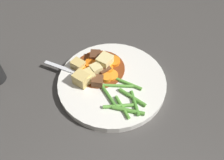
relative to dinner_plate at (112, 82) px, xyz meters
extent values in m
plane|color=#423F3D|center=(0.00, 0.00, -0.01)|extent=(3.00, 3.00, 0.00)
cylinder|color=white|center=(0.00, 0.00, 0.00)|extent=(0.27, 0.27, 0.02)
cylinder|color=brown|center=(0.05, 0.00, 0.01)|extent=(0.13, 0.13, 0.00)
cylinder|color=orange|center=(0.01, -0.01, 0.01)|extent=(0.05, 0.05, 0.01)
cylinder|color=orange|center=(0.03, -0.01, 0.02)|extent=(0.04, 0.04, 0.01)
cylinder|color=orange|center=(0.04, -0.04, 0.01)|extent=(0.04, 0.04, 0.01)
cylinder|color=orange|center=(0.05, 0.05, 0.01)|extent=(0.04, 0.04, 0.01)
cylinder|color=orange|center=(0.06, 0.03, 0.01)|extent=(0.04, 0.04, 0.01)
cylinder|color=orange|center=(0.07, 0.01, 0.02)|extent=(0.05, 0.05, 0.01)
cylinder|color=orange|center=(0.01, 0.01, 0.02)|extent=(0.03, 0.03, 0.01)
cylinder|color=orange|center=(0.07, -0.03, 0.01)|extent=(0.03, 0.03, 0.01)
cube|color=#DBBC6B|center=(0.09, 0.04, 0.02)|extent=(0.04, 0.03, 0.02)
cube|color=#EAD68C|center=(0.05, -0.01, 0.03)|extent=(0.04, 0.04, 0.03)
cube|color=#E5CC7A|center=(0.04, 0.04, 0.02)|extent=(0.04, 0.03, 0.03)
cube|color=#DBBC6B|center=(0.04, 0.06, 0.02)|extent=(0.04, 0.04, 0.03)
cube|color=#EAD68C|center=(0.04, 0.02, 0.02)|extent=(0.03, 0.03, 0.03)
cube|color=brown|center=(0.01, 0.03, 0.02)|extent=(0.04, 0.04, 0.02)
cube|color=#56331E|center=(0.08, -0.01, 0.02)|extent=(0.04, 0.04, 0.02)
cube|color=#56331E|center=(0.03, 0.00, 0.02)|extent=(0.02, 0.03, 0.02)
cylinder|color=#66AD42|center=(-0.07, 0.04, 0.01)|extent=(0.05, 0.06, 0.01)
cylinder|color=#599E38|center=(-0.08, 0.04, 0.01)|extent=(0.06, 0.02, 0.01)
cylinder|color=#599E38|center=(-0.07, 0.00, 0.01)|extent=(0.07, 0.02, 0.01)
cylinder|color=#599E38|center=(-0.09, 0.03, 0.01)|extent=(0.06, 0.05, 0.01)
cylinder|color=#4C8E33|center=(-0.09, 0.01, 0.01)|extent=(0.06, 0.04, 0.01)
cylinder|color=#599E38|center=(-0.03, -0.02, 0.01)|extent=(0.08, 0.04, 0.01)
cylinder|color=#66AD42|center=(-0.03, 0.00, 0.01)|extent=(0.06, 0.06, 0.01)
cylinder|color=#4C8E33|center=(-0.03, 0.04, 0.01)|extent=(0.07, 0.02, 0.01)
cube|color=silver|center=(0.11, 0.07, 0.01)|extent=(0.11, 0.06, 0.00)
cube|color=silver|center=(0.05, 0.04, 0.01)|extent=(0.03, 0.03, 0.00)
cylinder|color=silver|center=(0.01, 0.04, 0.01)|extent=(0.04, 0.02, 0.00)
cylinder|color=silver|center=(0.02, 0.03, 0.01)|extent=(0.04, 0.02, 0.00)
cylinder|color=silver|center=(0.02, 0.03, 0.01)|extent=(0.04, 0.02, 0.00)
cylinder|color=silver|center=(0.02, 0.02, 0.01)|extent=(0.04, 0.02, 0.00)
camera|label=1|loc=(-0.28, 0.23, 0.45)|focal=37.52mm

